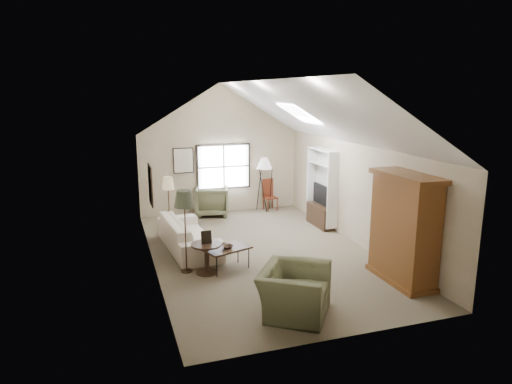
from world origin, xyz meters
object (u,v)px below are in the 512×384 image
object	(u,v)px
sofa	(189,234)
armoire	(404,229)
side_chair	(270,195)
coffee_table	(228,259)
side_table	(207,258)
armchair_near	(294,291)
armchair_far	(212,201)

from	to	relation	value
sofa	armoire	bearing A→B (deg)	-135.31
sofa	side_chair	bearing A→B (deg)	-52.20
armoire	coffee_table	bearing A→B (deg)	152.78
sofa	side_table	xyz separation A→B (m)	(0.10, -1.60, -0.05)
side_table	side_chair	bearing A→B (deg)	55.90
sofa	armchair_near	bearing A→B (deg)	-167.94
armchair_near	side_table	size ratio (longest dim) A/B	1.93
armchair_near	side_table	bearing A→B (deg)	60.47
armchair_far	side_chair	size ratio (longest dim) A/B	0.99
sofa	armchair_near	world-z (taller)	armchair_near
coffee_table	side_chair	world-z (taller)	side_chair
armchair_near	side_chair	size ratio (longest dim) A/B	1.25
armoire	coffee_table	size ratio (longest dim) A/B	2.27
armoire	side_table	world-z (taller)	armoire
armoire	side_table	size ratio (longest dim) A/B	3.39
armoire	coffee_table	xyz separation A→B (m)	(-3.20, 1.64, -0.85)
sofa	side_chair	size ratio (longest dim) A/B	2.59
armoire	armchair_near	world-z (taller)	armoire
sofa	coffee_table	xyz separation A→B (m)	(0.56, -1.56, -0.13)
sofa	coffee_table	world-z (taller)	sofa
coffee_table	side_chair	size ratio (longest dim) A/B	0.97
armchair_far	sofa	bearing A→B (deg)	80.27
sofa	coffee_table	bearing A→B (deg)	-165.04
coffee_table	side_table	world-z (taller)	side_table
armoire	sofa	world-z (taller)	armoire
sofa	side_chair	world-z (taller)	side_chair
coffee_table	side_table	xyz separation A→B (m)	(-0.46, -0.04, 0.08)
sofa	coffee_table	distance (m)	1.67
armoire	side_table	bearing A→B (deg)	156.27
armoire	armchair_far	xyz separation A→B (m)	(-2.53, 6.10, -0.65)
armchair_near	side_chair	xyz separation A→B (m)	(1.98, 6.70, 0.09)
armchair_near	side_chair	bearing A→B (deg)	18.44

